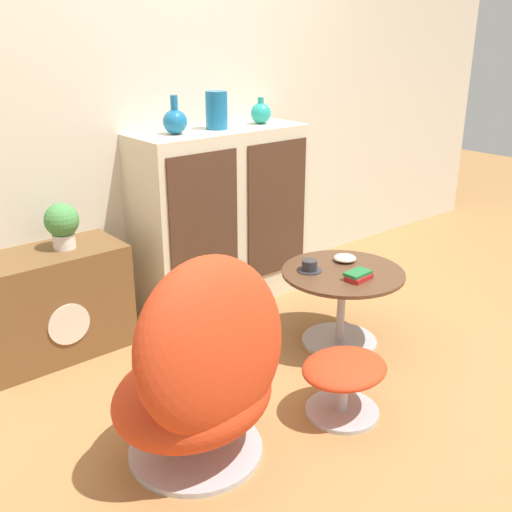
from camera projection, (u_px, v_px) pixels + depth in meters
The scene contains 14 objects.
ground_plane at pixel (314, 388), 2.88m from camera, with size 12.00×12.00×0.00m, color #A87542.
wall_back at pixel (154, 89), 3.38m from camera, with size 6.40×0.06×2.60m.
sideboard at pixel (221, 218), 3.64m from camera, with size 1.08×0.42×1.08m.
tv_console at pixel (53, 303), 3.10m from camera, with size 0.75×0.39×0.57m.
egg_chair at pixel (203, 373), 2.27m from camera, with size 0.73×0.68×0.89m.
ottoman at pixel (344, 375), 2.62m from camera, with size 0.40×0.34×0.27m.
coffee_table at pixel (342, 295), 3.19m from camera, with size 0.65×0.65×0.42m.
vase_leftmost at pixel (175, 121), 3.25m from camera, with size 0.13×0.13×0.21m.
vase_inner_left at pixel (217, 110), 3.41m from camera, with size 0.13×0.13×0.21m.
vase_inner_right at pixel (261, 113), 3.62m from camera, with size 0.12×0.12×0.16m.
potted_plant at pixel (62, 223), 3.01m from camera, with size 0.17×0.17×0.24m.
teacup at pixel (309, 266), 3.14m from camera, with size 0.13×0.13×0.06m.
book_stack at pixel (358, 276), 3.03m from camera, with size 0.14×0.10×0.04m.
bowl at pixel (345, 258), 3.27m from camera, with size 0.12×0.12×0.04m.
Camera 1 is at (-1.79, -1.72, 1.61)m, focal length 42.00 mm.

